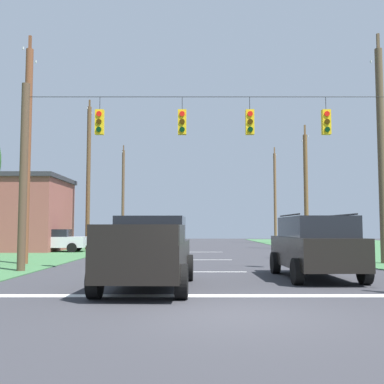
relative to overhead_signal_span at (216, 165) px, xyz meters
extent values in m
plane|color=#333338|center=(-0.07, -8.46, -3.99)|extent=(120.00, 120.00, 0.00)
cube|color=white|center=(-0.07, -6.13, -3.98)|extent=(12.42, 0.45, 0.01)
cube|color=white|center=(-0.07, -0.13, -3.98)|extent=(2.50, 0.15, 0.01)
cube|color=white|center=(-0.07, 6.27, -3.98)|extent=(2.50, 0.15, 0.01)
cube|color=white|center=(-0.07, 13.74, -3.98)|extent=(2.50, 0.15, 0.01)
cylinder|color=#4F3B2A|center=(-7.21, 0.00, -0.42)|extent=(0.30, 0.30, 7.14)
cylinder|color=black|center=(0.00, 0.00, 2.63)|extent=(14.42, 0.02, 0.02)
cylinder|color=black|center=(-4.37, 0.00, 2.38)|extent=(0.02, 0.02, 0.51)
cube|color=yellow|center=(-4.37, 0.00, 1.65)|extent=(0.32, 0.24, 0.95)
cylinder|color=red|center=(-4.37, -0.14, 1.94)|extent=(0.20, 0.04, 0.20)
cylinder|color=#352203|center=(-4.37, -0.14, 1.64)|extent=(0.20, 0.04, 0.20)
cylinder|color=black|center=(-4.37, -0.14, 1.34)|extent=(0.20, 0.04, 0.20)
cylinder|color=black|center=(-1.22, 0.00, 2.38)|extent=(0.02, 0.02, 0.51)
cube|color=yellow|center=(-1.22, 0.00, 1.65)|extent=(0.32, 0.24, 0.95)
cylinder|color=red|center=(-1.22, -0.14, 1.94)|extent=(0.20, 0.04, 0.20)
cylinder|color=#352203|center=(-1.22, -0.14, 1.64)|extent=(0.20, 0.04, 0.20)
cylinder|color=black|center=(-1.22, -0.14, 1.34)|extent=(0.20, 0.04, 0.20)
cylinder|color=black|center=(1.36, 0.00, 2.38)|extent=(0.02, 0.02, 0.51)
cube|color=yellow|center=(1.36, 0.00, 1.65)|extent=(0.32, 0.24, 0.95)
cylinder|color=red|center=(1.36, -0.14, 1.94)|extent=(0.20, 0.04, 0.20)
cylinder|color=#352203|center=(1.36, -0.14, 1.64)|extent=(0.20, 0.04, 0.20)
cylinder|color=black|center=(1.36, -0.14, 1.34)|extent=(0.20, 0.04, 0.20)
cylinder|color=black|center=(4.28, 0.00, 2.38)|extent=(0.02, 0.02, 0.51)
cube|color=yellow|center=(4.28, 0.00, 1.65)|extent=(0.32, 0.24, 0.95)
cylinder|color=red|center=(4.28, -0.14, 1.94)|extent=(0.20, 0.04, 0.20)
cylinder|color=#352203|center=(4.28, -0.14, 1.64)|extent=(0.20, 0.04, 0.20)
cylinder|color=black|center=(4.28, -0.14, 1.34)|extent=(0.20, 0.04, 0.20)
cube|color=black|center=(-2.02, -4.80, -3.16)|extent=(2.18, 5.47, 0.85)
cube|color=black|center=(-1.99, -4.15, -2.39)|extent=(1.91, 1.96, 0.70)
cube|color=black|center=(-3.00, -6.12, -2.51)|extent=(0.18, 2.38, 0.45)
cube|color=black|center=(-1.12, -6.18, -2.51)|extent=(0.18, 2.38, 0.45)
cube|color=black|center=(-2.11, -7.45, -2.51)|extent=(1.96, 0.17, 0.45)
cylinder|color=black|center=(-2.95, -2.93, -3.59)|extent=(0.31, 0.81, 0.80)
cylinder|color=black|center=(-0.95, -3.00, -3.59)|extent=(0.31, 0.81, 0.80)
cylinder|color=black|center=(-3.08, -6.60, -3.59)|extent=(0.31, 0.81, 0.80)
cylinder|color=black|center=(-1.08, -6.67, -3.59)|extent=(0.31, 0.81, 0.80)
cube|color=black|center=(3.12, -2.35, -3.13)|extent=(2.01, 4.83, 0.95)
cube|color=black|center=(3.13, -2.50, -2.33)|extent=(1.84, 3.22, 0.65)
cylinder|color=black|center=(2.28, -2.51, -1.96)|extent=(0.09, 2.72, 0.05)
cylinder|color=black|center=(3.98, -2.49, -1.96)|extent=(0.09, 2.72, 0.05)
cylinder|color=black|center=(2.13, -0.73, -3.61)|extent=(0.27, 0.76, 0.76)
cylinder|color=black|center=(4.08, -0.71, -3.61)|extent=(0.27, 0.76, 0.76)
cylinder|color=black|center=(2.17, -4.00, -3.61)|extent=(0.27, 0.76, 0.76)
cylinder|color=black|center=(4.12, -3.97, -3.61)|extent=(0.27, 0.76, 0.76)
cube|color=silver|center=(-4.12, 14.19, -3.32)|extent=(4.42, 2.12, 0.70)
cube|color=black|center=(-4.12, 14.19, -2.72)|extent=(2.22, 1.78, 0.50)
cylinder|color=black|center=(-2.77, 15.20, -3.67)|extent=(0.65, 0.27, 0.64)
cylinder|color=black|center=(-2.64, 13.40, -3.67)|extent=(0.65, 0.27, 0.64)
cylinder|color=black|center=(-5.60, 14.98, -3.67)|extent=(0.65, 0.27, 0.64)
cylinder|color=black|center=(-5.47, 13.19, -3.67)|extent=(0.65, 0.27, 0.64)
cube|color=silver|center=(-10.10, 13.64, -3.32)|extent=(4.38, 2.01, 0.70)
cube|color=black|center=(-10.10, 13.64, -2.72)|extent=(2.18, 1.72, 0.50)
cylinder|color=black|center=(-11.47, 12.68, -3.67)|extent=(0.65, 0.25, 0.64)
cylinder|color=black|center=(-11.56, 14.47, -3.67)|extent=(0.65, 0.25, 0.64)
cylinder|color=black|center=(-8.64, 12.81, -3.67)|extent=(0.65, 0.25, 0.64)
cylinder|color=black|center=(-8.72, 14.61, -3.67)|extent=(0.65, 0.25, 0.64)
cylinder|color=brown|center=(7.86, 3.66, 0.99)|extent=(0.34, 0.34, 9.96)
cube|color=brown|center=(7.86, 3.66, 5.57)|extent=(0.12, 0.12, 2.26)
cylinder|color=#B2B7BC|center=(7.86, 4.57, 5.69)|extent=(0.08, 0.08, 0.12)
cylinder|color=brown|center=(7.68, 17.10, 0.32)|extent=(0.32, 0.32, 8.62)
cube|color=brown|center=(7.68, 17.10, 4.23)|extent=(0.12, 0.12, 2.30)
cylinder|color=#B2B7BC|center=(7.68, 18.02, 4.35)|extent=(0.08, 0.08, 0.12)
cylinder|color=#B2B7BC|center=(7.68, 16.18, 4.35)|extent=(0.08, 0.08, 0.12)
cylinder|color=brown|center=(7.98, 31.62, 0.78)|extent=(0.29, 0.29, 9.53)
cube|color=brown|center=(7.98, 31.62, 5.14)|extent=(0.12, 0.12, 2.15)
cylinder|color=#B2B7BC|center=(7.98, 32.48, 5.26)|extent=(0.08, 0.08, 0.12)
cylinder|color=#B2B7BC|center=(7.98, 30.76, 5.26)|extent=(0.08, 0.08, 0.12)
cylinder|color=brown|center=(-8.29, 3.32, 0.92)|extent=(0.33, 0.33, 9.81)
cube|color=brown|center=(-8.29, 3.32, 5.42)|extent=(0.12, 0.12, 2.07)
cylinder|color=#B2B7BC|center=(-8.29, 4.15, 5.54)|extent=(0.08, 0.08, 0.12)
cylinder|color=#B2B7BC|center=(-8.29, 2.49, 5.54)|extent=(0.08, 0.08, 0.12)
cylinder|color=brown|center=(-8.60, 17.06, 1.38)|extent=(0.31, 0.31, 10.74)
cube|color=brown|center=(-8.60, 17.06, 6.36)|extent=(0.12, 0.12, 1.88)
cylinder|color=#B2B7BC|center=(-8.60, 17.81, 6.48)|extent=(0.08, 0.08, 0.12)
cylinder|color=#B2B7BC|center=(-8.60, 16.31, 6.48)|extent=(0.08, 0.08, 0.12)
cylinder|color=brown|center=(-8.33, 32.73, 1.04)|extent=(0.31, 0.31, 10.05)
cube|color=brown|center=(-8.33, 32.73, 5.66)|extent=(0.12, 0.12, 1.92)
cylinder|color=#B2B7BC|center=(-8.33, 33.50, 5.78)|extent=(0.08, 0.08, 0.12)
cylinder|color=#B2B7BC|center=(-8.33, 31.96, 5.78)|extent=(0.08, 0.08, 0.12)
camera|label=1|loc=(-0.84, -17.39, -2.36)|focal=43.37mm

